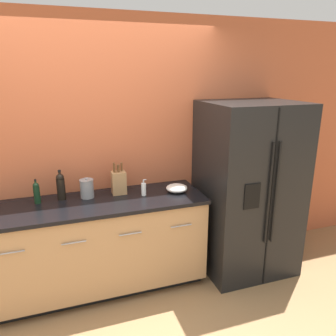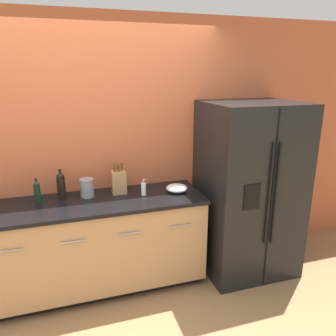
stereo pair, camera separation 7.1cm
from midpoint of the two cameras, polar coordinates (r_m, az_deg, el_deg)
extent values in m
cube|color=#BC5B38|center=(3.31, -13.45, 2.64)|extent=(10.00, 0.05, 2.60)
cube|color=black|center=(3.55, -12.09, -18.65)|extent=(1.94, 0.54, 0.09)
cube|color=tan|center=(3.28, -12.47, -12.67)|extent=(1.98, 0.62, 0.80)
cube|color=black|center=(3.09, -12.92, -6.01)|extent=(2.00, 0.64, 0.03)
cylinder|color=#99999E|center=(2.92, -26.31, -13.09)|extent=(0.20, 0.01, 0.01)
cylinder|color=#99999E|center=(2.89, -16.75, -12.37)|extent=(0.20, 0.01, 0.01)
cylinder|color=#99999E|center=(2.93, -7.27, -11.33)|extent=(0.20, 0.01, 0.01)
cylinder|color=#99999E|center=(3.04, 1.66, -10.05)|extent=(0.20, 0.01, 0.01)
cube|color=black|center=(3.51, 13.11, -3.51)|extent=(0.93, 0.79, 1.79)
cube|color=black|center=(3.20, 16.86, -5.79)|extent=(0.01, 0.01, 1.75)
cylinder|color=black|center=(3.14, 16.62, -4.46)|extent=(0.02, 0.02, 0.98)
cylinder|color=black|center=(3.18, 17.65, -4.29)|extent=(0.02, 0.02, 0.98)
cube|color=black|center=(3.05, 13.79, -4.83)|extent=(0.16, 0.01, 0.24)
cube|color=#A87A4C|center=(3.20, -9.19, -2.55)|extent=(0.13, 0.11, 0.22)
cylinder|color=brown|center=(3.17, -10.03, 0.16)|extent=(0.02, 0.04, 0.10)
cylinder|color=brown|center=(3.13, -9.93, -0.02)|extent=(0.02, 0.03, 0.09)
cylinder|color=brown|center=(3.17, -9.36, -0.01)|extent=(0.02, 0.03, 0.07)
cylinder|color=brown|center=(3.14, -9.26, -0.07)|extent=(0.02, 0.04, 0.08)
cylinder|color=brown|center=(3.18, -8.72, 0.23)|extent=(0.02, 0.04, 0.09)
cylinder|color=black|center=(3.19, -18.73, -3.51)|extent=(0.08, 0.08, 0.20)
sphere|color=black|center=(3.16, -18.91, -1.59)|extent=(0.07, 0.07, 0.07)
cylinder|color=black|center=(3.15, -18.95, -1.23)|extent=(0.02, 0.02, 0.07)
cylinder|color=black|center=(3.14, -19.02, -0.49)|extent=(0.03, 0.03, 0.02)
cylinder|color=white|center=(3.15, -4.90, -3.72)|extent=(0.05, 0.05, 0.12)
cylinder|color=#B2B2B5|center=(3.12, -4.93, -2.38)|extent=(0.02, 0.02, 0.04)
cylinder|color=#B2B2B5|center=(3.12, -4.69, -2.05)|extent=(0.03, 0.01, 0.01)
cylinder|color=black|center=(3.19, -22.45, -4.34)|extent=(0.06, 0.06, 0.16)
sphere|color=black|center=(3.16, -22.63, -2.83)|extent=(0.05, 0.05, 0.05)
cylinder|color=black|center=(3.15, -22.66, -2.54)|extent=(0.02, 0.02, 0.05)
cylinder|color=black|center=(3.14, -22.73, -1.95)|extent=(0.02, 0.02, 0.01)
cylinder|color=gray|center=(3.17, -14.55, -3.58)|extent=(0.12, 0.12, 0.17)
cylinder|color=gray|center=(3.15, -14.67, -2.07)|extent=(0.13, 0.13, 0.01)
sphere|color=gray|center=(3.14, -14.69, -1.86)|extent=(0.02, 0.02, 0.02)
ellipsoid|color=white|center=(3.24, 0.92, -3.52)|extent=(0.21, 0.21, 0.07)
camera|label=1|loc=(0.04, -90.64, -0.19)|focal=35.00mm
camera|label=2|loc=(0.04, 89.36, 0.19)|focal=35.00mm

